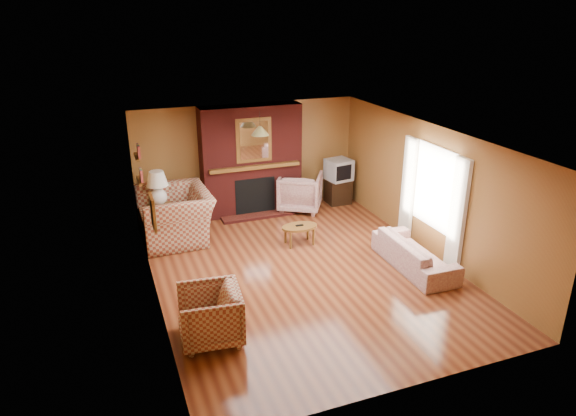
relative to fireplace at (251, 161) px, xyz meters
name	(u,v)px	position (x,y,z in m)	size (l,w,h in m)	color
floor	(302,269)	(0.00, -2.98, -1.18)	(6.50, 6.50, 0.00)	#4B1F10
ceiling	(303,136)	(0.00, -2.98, 1.22)	(6.50, 6.50, 0.00)	silver
wall_back	(248,157)	(0.00, 0.27, 0.02)	(6.50, 6.50, 0.00)	brown
wall_front	(411,303)	(0.00, -6.23, 0.02)	(6.50, 6.50, 0.00)	brown
wall_left	(151,227)	(-2.50, -2.98, 0.02)	(6.50, 6.50, 0.00)	brown
wall_right	(428,189)	(2.50, -2.98, 0.02)	(6.50, 6.50, 0.00)	brown
fireplace	(251,161)	(0.00, 0.00, 0.00)	(2.20, 0.82, 2.40)	#4A1210
window_right	(432,196)	(2.45, -3.18, -0.06)	(0.10, 1.85, 2.00)	beige
bookshelf	(139,164)	(-2.44, -1.08, 0.48)	(0.09, 0.55, 0.71)	brown
botanical_print	(153,212)	(-2.47, -3.28, 0.37)	(0.05, 0.40, 0.50)	brown
pendant_light	(260,131)	(0.00, -0.68, 0.82)	(0.36, 0.36, 0.48)	black
plaid_loveseat	(175,215)	(-1.85, -0.88, -0.68)	(1.53, 1.34, 1.00)	maroon
plaid_armchair	(210,315)	(-1.95, -4.43, -0.79)	(0.83, 0.85, 0.78)	maroon
floral_sofa	(415,253)	(1.90, -3.59, -0.91)	(1.84, 0.72, 0.54)	beige
floral_armchair	(300,192)	(1.05, -0.27, -0.76)	(0.91, 0.94, 0.85)	beige
coffee_table	(300,229)	(0.35, -1.98, -0.86)	(0.71, 0.44, 0.40)	brown
side_table	(161,219)	(-2.10, -0.53, -0.87)	(0.47, 0.47, 0.63)	brown
table_lamp	(157,186)	(-2.10, -0.53, -0.16)	(0.43, 0.43, 0.70)	white
tv_stand	(338,191)	(2.05, -0.18, -0.90)	(0.52, 0.47, 0.57)	black
crt_tv	(339,170)	(2.05, -0.19, -0.37)	(0.61, 0.60, 0.49)	#A1A4A8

